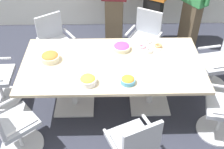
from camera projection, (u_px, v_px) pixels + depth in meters
ground_plane at (112, 103)px, 4.19m from camera, size 10.00×10.00×0.01m
conference_table at (112, 70)px, 3.78m from camera, size 2.40×1.20×0.75m
office_chair_1 at (218, 65)px, 4.22m from camera, size 0.63×0.63×0.91m
office_chair_2 at (144, 41)px, 4.73m from camera, size 0.73×0.73×0.91m
office_chair_3 at (56, 46)px, 4.62m from camera, size 0.75×0.75×0.91m
office_chair_5 at (12, 127)px, 3.30m from camera, size 0.76×0.76×0.91m
office_chair_6 at (133, 147)px, 3.09m from camera, size 0.71×0.71×0.91m
snack_bowl_candy_mix at (122, 47)px, 3.92m from camera, size 0.25×0.25×0.09m
snack_bowl_chips_orange at (128, 80)px, 3.37m from camera, size 0.18×0.18×0.08m
snack_bowl_chips_yellow at (88, 80)px, 3.36m from camera, size 0.21×0.21×0.11m
snack_bowl_pretzels at (50, 57)px, 3.72m from camera, size 0.25×0.25×0.11m
donut_platter at (150, 46)px, 3.97m from camera, size 0.34×0.33×0.04m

